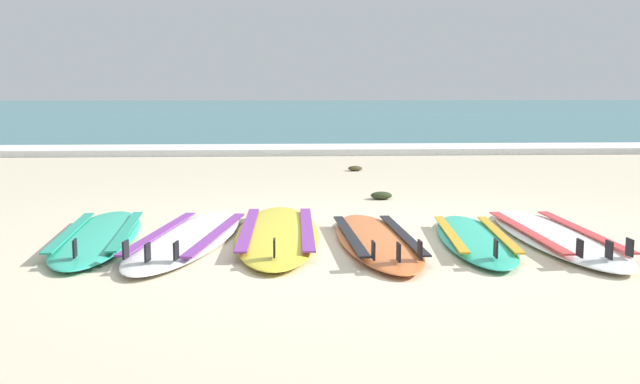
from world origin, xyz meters
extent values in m
plane|color=beige|center=(0.00, 0.00, 0.00)|extent=(80.00, 80.00, 0.00)
cube|color=teal|center=(0.00, 37.05, 0.05)|extent=(80.00, 60.00, 0.10)
cube|color=white|center=(0.00, 7.72, 0.06)|extent=(80.00, 1.33, 0.11)
ellipsoid|color=#2DB793|center=(-2.00, 0.20, 0.04)|extent=(0.69, 2.21, 0.07)
cube|color=teal|center=(-2.20, 0.19, 0.08)|extent=(0.18, 1.53, 0.01)
cube|color=teal|center=(-1.81, 0.22, 0.08)|extent=(0.18, 1.53, 0.01)
cube|color=black|center=(-1.95, -0.64, 0.12)|extent=(0.02, 0.09, 0.11)
ellipsoid|color=white|center=(-1.34, 0.10, 0.04)|extent=(0.92, 2.35, 0.07)
cube|color=purple|center=(-1.55, 0.13, 0.08)|extent=(0.33, 1.59, 0.01)
cube|color=purple|center=(-1.14, 0.06, 0.08)|extent=(0.33, 1.59, 0.01)
cube|color=black|center=(-1.48, -0.78, 0.12)|extent=(0.03, 0.09, 0.11)
cube|color=black|center=(-1.63, -0.70, 0.12)|extent=(0.03, 0.09, 0.11)
cube|color=black|center=(-1.32, -0.75, 0.12)|extent=(0.03, 0.09, 0.11)
ellipsoid|color=yellow|center=(-0.70, 0.24, 0.04)|extent=(0.66, 2.43, 0.07)
cube|color=purple|center=(-0.92, 0.24, 0.08)|extent=(0.12, 1.69, 0.01)
cube|color=purple|center=(-0.49, 0.23, 0.08)|extent=(0.12, 1.69, 0.01)
cube|color=black|center=(-0.73, -0.70, 0.12)|extent=(0.01, 0.09, 0.11)
ellipsoid|color=orange|center=(-0.01, -0.05, 0.04)|extent=(0.59, 2.10, 0.07)
cube|color=black|center=(-0.20, -0.06, 0.08)|extent=(0.12, 1.46, 0.01)
cube|color=black|center=(0.18, -0.04, 0.08)|extent=(0.12, 1.46, 0.01)
cube|color=black|center=(0.02, -0.86, 0.12)|extent=(0.01, 0.09, 0.11)
cube|color=black|center=(-0.13, -0.81, 0.12)|extent=(0.01, 0.09, 0.11)
cube|color=black|center=(0.16, -0.80, 0.12)|extent=(0.01, 0.09, 0.11)
ellipsoid|color=#2DB793|center=(0.70, -0.06, 0.04)|extent=(0.65, 1.94, 0.07)
cube|color=gold|center=(0.53, -0.04, 0.08)|extent=(0.19, 1.33, 0.01)
cube|color=gold|center=(0.87, -0.07, 0.08)|extent=(0.19, 1.33, 0.01)
cube|color=black|center=(0.63, -0.80, 0.12)|extent=(0.02, 0.09, 0.11)
ellipsoid|color=white|center=(1.30, 0.01, 0.04)|extent=(0.57, 2.29, 0.07)
cube|color=#D13838|center=(1.10, 0.01, 0.08)|extent=(0.08, 1.60, 0.01)
cube|color=#D13838|center=(1.51, 0.01, 0.08)|extent=(0.08, 1.60, 0.01)
cube|color=black|center=(1.30, -0.88, 0.12)|extent=(0.01, 0.09, 0.11)
cube|color=black|center=(1.15, -0.82, 0.12)|extent=(0.01, 0.09, 0.11)
cube|color=black|center=(1.46, -0.82, 0.12)|extent=(0.01, 0.09, 0.11)
ellipsoid|color=#2D381E|center=(0.34, 2.13, 0.04)|extent=(0.22, 0.17, 0.08)
ellipsoid|color=#4C4228|center=(0.35, 4.76, 0.03)|extent=(0.20, 0.16, 0.07)
camera|label=1|loc=(-0.71, -5.16, 1.09)|focal=41.60mm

